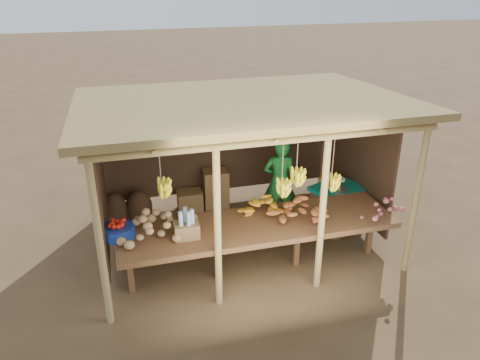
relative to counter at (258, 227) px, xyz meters
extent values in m
plane|color=brown|center=(0.00, 0.95, -0.74)|extent=(60.00, 60.00, 0.00)
cylinder|color=tan|center=(-2.10, -0.55, 0.36)|extent=(0.09, 0.09, 2.20)
cylinder|color=tan|center=(2.10, -0.55, 0.36)|extent=(0.09, 0.09, 2.20)
cylinder|color=tan|center=(-2.10, 2.45, 0.36)|extent=(0.09, 0.09, 2.20)
cylinder|color=tan|center=(2.10, 2.45, 0.36)|extent=(0.09, 0.09, 2.20)
cylinder|color=tan|center=(-0.70, -0.55, 0.36)|extent=(0.09, 0.09, 2.20)
cylinder|color=tan|center=(0.70, -0.55, 0.36)|extent=(0.09, 0.09, 2.20)
cylinder|color=tan|center=(0.00, -0.55, 1.46)|extent=(4.40, 0.09, 0.09)
cylinder|color=tan|center=(0.00, 2.45, 1.46)|extent=(4.40, 0.09, 0.09)
cube|color=olive|center=(0.00, 0.95, 1.55)|extent=(4.70, 3.50, 0.28)
cube|color=#432D1F|center=(0.00, 2.43, 0.47)|extent=(4.20, 0.04, 1.98)
cube|color=#432D1F|center=(-2.08, 1.15, 0.47)|extent=(0.04, 2.40, 1.98)
cube|color=#432D1F|center=(2.08, 1.15, 0.47)|extent=(0.04, 2.40, 1.98)
cube|color=brown|center=(0.00, 0.00, 0.02)|extent=(3.90, 1.05, 0.08)
cube|color=brown|center=(-1.80, 0.00, -0.38)|extent=(0.08, 0.08, 0.72)
cube|color=brown|center=(-0.60, 0.00, -0.38)|extent=(0.08, 0.08, 0.72)
cube|color=brown|center=(0.60, 0.00, -0.38)|extent=(0.08, 0.08, 0.72)
cube|color=brown|center=(1.80, 0.00, -0.38)|extent=(0.08, 0.08, 0.72)
cylinder|color=navy|center=(-1.90, 0.16, 0.14)|extent=(0.44, 0.44, 0.15)
cube|color=olive|center=(-1.02, -0.09, 0.16)|extent=(0.33, 0.27, 0.21)
imported|color=#1A762D|center=(0.80, 1.34, 0.02)|extent=(0.61, 0.47, 1.52)
cube|color=brown|center=(1.69, 0.87, -0.40)|extent=(0.92, 0.86, 0.68)
cube|color=#0B8173|center=(1.69, 0.87, -0.03)|extent=(1.02, 0.96, 0.07)
cube|color=olive|center=(-0.13, 2.15, -0.54)|extent=(0.48, 0.40, 0.36)
cube|color=olive|center=(-0.13, 2.15, -0.19)|extent=(0.48, 0.40, 0.36)
cube|color=olive|center=(-0.62, 2.15, -0.54)|extent=(0.48, 0.40, 0.36)
ellipsoid|color=#432D1F|center=(-1.96, 2.07, -0.46)|extent=(0.47, 0.47, 0.63)
ellipsoid|color=#432D1F|center=(-1.54, 2.07, -0.46)|extent=(0.47, 0.47, 0.63)
camera|label=1|loc=(-1.76, -5.44, 3.31)|focal=35.00mm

